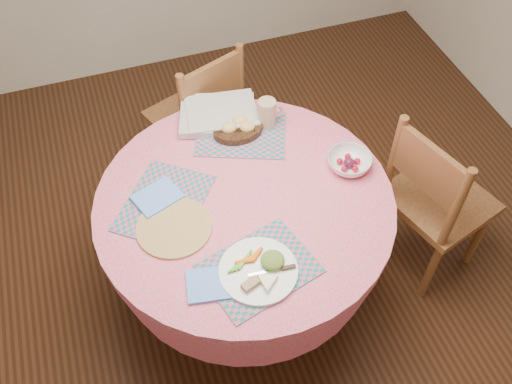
% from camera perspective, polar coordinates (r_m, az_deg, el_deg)
% --- Properties ---
extents(ground, '(4.00, 4.00, 0.00)m').
position_cam_1_polar(ground, '(2.96, -0.93, -9.94)').
color(ground, '#331C0F').
rests_on(ground, ground).
extents(dining_table, '(1.24, 1.24, 0.75)m').
position_cam_1_polar(dining_table, '(2.49, -1.09, -3.59)').
color(dining_table, pink).
rests_on(dining_table, ground).
extents(chair_right, '(0.53, 0.54, 0.95)m').
position_cam_1_polar(chair_right, '(2.79, 17.32, -0.70)').
color(chair_right, brown).
rests_on(chair_right, ground).
extents(chair_back, '(0.55, 0.54, 0.93)m').
position_cam_1_polar(chair_back, '(3.09, -5.59, 7.59)').
color(chair_back, brown).
rests_on(chair_back, ground).
extents(placemat_front, '(0.46, 0.39, 0.01)m').
position_cam_1_polar(placemat_front, '(2.14, 0.33, -7.65)').
color(placemat_front, '#167C75').
rests_on(placemat_front, dining_table).
extents(placemat_left, '(0.48, 0.50, 0.01)m').
position_cam_1_polar(placemat_left, '(2.35, -9.15, -1.08)').
color(placemat_left, '#167C75').
rests_on(placemat_left, dining_table).
extents(placemat_back, '(0.48, 0.43, 0.01)m').
position_cam_1_polar(placemat_back, '(2.59, -1.51, 5.82)').
color(placemat_back, '#167C75').
rests_on(placemat_back, dining_table).
extents(wicker_trivet, '(0.30, 0.30, 0.01)m').
position_cam_1_polar(wicker_trivet, '(2.26, -8.19, -3.52)').
color(wicker_trivet, '#A37C46').
rests_on(wicker_trivet, dining_table).
extents(napkin_near, '(0.20, 0.17, 0.01)m').
position_cam_1_polar(napkin_near, '(2.10, -4.48, -9.19)').
color(napkin_near, '#6297FE').
rests_on(napkin_near, dining_table).
extents(napkin_far, '(0.22, 0.19, 0.01)m').
position_cam_1_polar(napkin_far, '(2.36, -9.84, -0.52)').
color(napkin_far, '#6297FE').
rests_on(napkin_far, placemat_left).
extents(dinner_plate, '(0.29, 0.29, 0.05)m').
position_cam_1_polar(dinner_plate, '(2.11, 0.45, -7.83)').
color(dinner_plate, white).
rests_on(dinner_plate, placemat_front).
extents(bread_bowl, '(0.23, 0.23, 0.08)m').
position_cam_1_polar(bread_bowl, '(2.57, -1.81, 6.44)').
color(bread_bowl, black).
rests_on(bread_bowl, placemat_back).
extents(latte_mug, '(0.12, 0.08, 0.14)m').
position_cam_1_polar(latte_mug, '(2.58, 1.14, 7.90)').
color(latte_mug, tan).
rests_on(latte_mug, placemat_back).
extents(fruit_bowl, '(0.24, 0.24, 0.06)m').
position_cam_1_polar(fruit_bowl, '(2.46, 9.29, 2.94)').
color(fruit_bowl, white).
rests_on(fruit_bowl, dining_table).
extents(newspaper_stack, '(0.40, 0.36, 0.04)m').
position_cam_1_polar(newspaper_stack, '(2.65, -3.81, 7.76)').
color(newspaper_stack, silver).
rests_on(newspaper_stack, dining_table).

